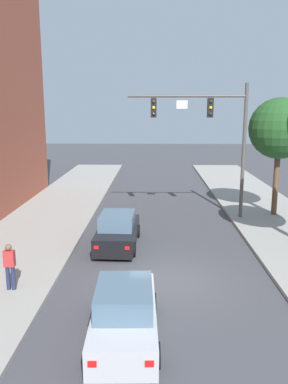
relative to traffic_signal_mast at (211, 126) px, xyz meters
name	(u,v)px	position (x,y,z in m)	size (l,w,h in m)	color
ground_plane	(165,281)	(-2.74, -8.44, -5.34)	(120.00, 120.00, 0.00)	#424247
traffic_signal_mast	(211,126)	(0.00, 0.00, 0.00)	(6.59, 0.38, 7.50)	#514C47
car_lead_black	(118,231)	(-4.83, -4.74, -4.62)	(1.94, 4.29, 1.60)	black
car_following_silver	(125,314)	(-3.98, -12.11, -4.62)	(1.94, 4.29, 1.60)	#B7B7BC
pedestrian_sidewalk_left_walker	(10,264)	(-8.07, -9.56, -4.28)	(0.36, 0.22, 1.64)	#232847
street_tree_second	(280,129)	(3.96, 0.59, -0.18)	(3.47, 3.47, 6.77)	brown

